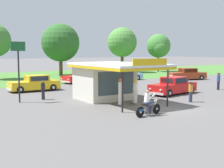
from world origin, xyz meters
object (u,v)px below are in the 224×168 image
Objects in this scene: gas_pump_nearside at (121,93)px; parked_car_back_row_centre_right at (82,77)px; parked_car_back_row_right at (35,84)px; roadside_pole_sign at (18,61)px; gas_pump_offside at (135,93)px; bystander_admiring_sedan at (43,90)px; featured_classic_sedan at (173,86)px; parked_car_back_row_centre_left at (187,74)px; bystander_leaning_by_kiosk at (218,81)px; parked_car_back_row_far_right at (124,75)px; bystander_standing_back_lot at (191,91)px; motorcycle_with_rider at (148,105)px.

parked_car_back_row_centre_right is at bearing 72.34° from gas_pump_nearside.
parked_car_back_row_right is at bearing 102.28° from gas_pump_nearside.
roadside_pole_sign reaches higher than parked_car_back_row_centre_right.
gas_pump_offside is 0.40× the size of roadside_pole_sign.
gas_pump_nearside is at bearing 180.00° from gas_pump_offside.
featured_classic_sedan is at bearing -16.44° from bystander_admiring_sedan.
bystander_leaning_by_kiosk is at bearing -120.23° from parked_car_back_row_centre_left.
parked_car_back_row_far_right is 18.56m from bystander_standing_back_lot.
parked_car_back_row_right is at bearing 97.42° from motorcycle_with_rider.
featured_classic_sedan is 1.18× the size of roadside_pole_sign.
parked_car_back_row_centre_right is 0.97× the size of parked_car_back_row_far_right.
bystander_admiring_sedan is at bearing 10.47° from roadside_pole_sign.
motorcycle_with_rider is 1.39× the size of bystander_admiring_sedan.
parked_car_back_row_far_right is (3.96, 13.55, -0.04)m from featured_classic_sedan.
parked_car_back_row_centre_left is at bearing 31.44° from gas_pump_nearside.
featured_classic_sedan reaches higher than parked_car_back_row_right.
roadside_pole_sign reaches higher than gas_pump_offside.
bystander_admiring_sedan is (-22.72, -5.95, 0.08)m from parked_car_back_row_centre_left.
bystander_leaning_by_kiosk is at bearing 8.97° from gas_pump_nearside.
bystander_leaning_by_kiosk is 19.59m from roadside_pole_sign.
gas_pump_nearside is at bearing 163.18° from bystander_standing_back_lot.
motorcycle_with_rider is at bearing -160.79° from bystander_standing_back_lot.
gas_pump_nearside is at bearing -107.66° from parked_car_back_row_centre_right.
parked_car_back_row_right is 3.24× the size of bystander_admiring_sedan.
featured_classic_sedan is at bearing -141.33° from parked_car_back_row_centre_left.
gas_pump_nearside is 1.28× the size of bystander_admiring_sedan.
gas_pump_offside reaches higher than parked_car_back_row_far_right.
motorcycle_with_rider reaches higher than parked_car_back_row_right.
gas_pump_nearside is 13.64m from bystander_leaning_by_kiosk.
gas_pump_offside is 12.35m from bystander_leaning_by_kiosk.
bystander_leaning_by_kiosk is (12.17, 2.13, 0.10)m from gas_pump_offside.
bystander_admiring_sedan is (-11.17, 3.30, 0.09)m from featured_classic_sedan.
parked_car_back_row_far_right is (11.42, 15.93, -0.23)m from gas_pump_nearside.
motorcycle_with_rider is 9.91m from bystander_admiring_sedan.
gas_pump_offside is 6.59m from featured_classic_sedan.
parked_car_back_row_far_right is 18.28m from bystander_admiring_sedan.
gas_pump_offside is 0.33× the size of parked_car_back_row_far_right.
parked_car_back_row_far_right is at bearing 98.48° from bystander_leaning_by_kiosk.
roadside_pole_sign reaches higher than parked_car_back_row_centre_left.
parked_car_back_row_right is 0.89× the size of parked_car_back_row_far_right.
gas_pump_nearside is 0.35× the size of parked_car_back_row_far_right.
parked_car_back_row_centre_left is (19.01, 11.62, -0.18)m from gas_pump_nearside.
roadside_pole_sign is (-3.24, -6.11, 2.45)m from parked_car_back_row_right.
roadside_pole_sign is at bearing 137.16° from gas_pump_nearside.
featured_classic_sedan is 0.97× the size of parked_car_back_row_far_right.
gas_pump_nearside is 8.12m from roadside_pole_sign.
bystander_leaning_by_kiosk reaches higher than bystander_standing_back_lot.
parked_car_back_row_centre_right is (5.64, 19.79, 0.03)m from motorcycle_with_rider.
featured_classic_sedan is 3.14× the size of bystander_leaning_by_kiosk.
bystander_standing_back_lot is at bearing 19.21° from motorcycle_with_rider.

